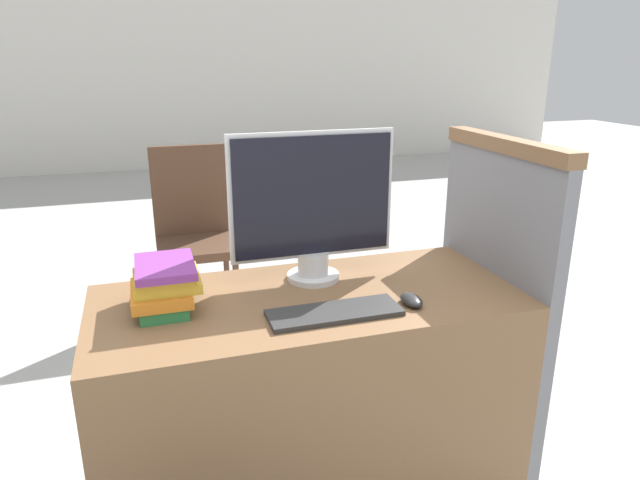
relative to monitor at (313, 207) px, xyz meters
The scene contains 8 objects.
wall_back 6.35m from the monitor, 90.53° to the left, with size 12.00×0.06×2.80m.
desk 0.66m from the monitor, 112.36° to the right, with size 1.39×0.63×0.76m.
carrel_divider 0.78m from the monitor, 10.39° to the right, with size 0.07×0.67×1.24m.
monitor is the anchor object (origin of this frame).
keyboard 0.39m from the monitor, 94.45° to the right, with size 0.41×0.14×0.02m.
mouse 0.45m from the monitor, 52.39° to the right, with size 0.06×0.10×0.03m.
book_stack 0.55m from the monitor, 169.44° to the right, with size 0.21×0.24×0.15m.
far_chair 1.58m from the monitor, 100.72° to the left, with size 0.44×0.44×1.01m.
Camera 1 is at (-0.48, -1.33, 1.51)m, focal length 32.00 mm.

